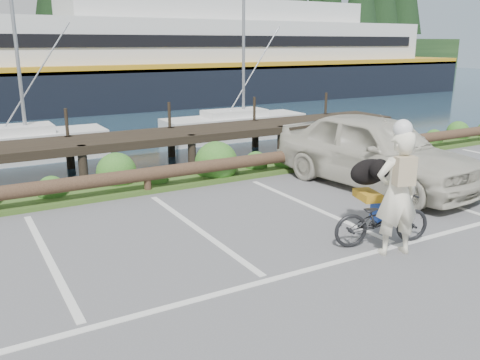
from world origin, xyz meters
The scene contains 7 objects.
ground centered at (0.00, 0.00, 0.00)m, with size 72.00×72.00×0.00m, color #565558.
vegetation_strip centered at (0.00, 5.30, 0.05)m, with size 34.00×1.60×0.10m, color #3D5B21.
log_rail centered at (0.00, 4.60, 0.00)m, with size 32.00×0.30×0.60m, color #443021, non-canonical shape.
bicycle centered at (2.38, -0.19, 0.45)m, with size 0.59×1.70×0.89m, color black.
cyclist centered at (2.27, -0.57, 1.00)m, with size 0.73×0.48×2.01m, color white.
dog centered at (2.53, 0.34, 1.12)m, with size 0.79×0.39×0.46m, color black.
parked_car centered at (4.84, 2.54, 0.86)m, with size 2.04×5.06×1.72m, color beige.
Camera 1 is at (-3.66, -5.94, 3.29)m, focal length 38.00 mm.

